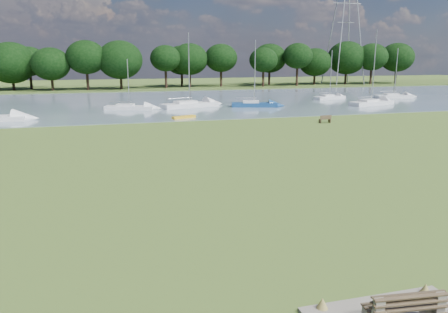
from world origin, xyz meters
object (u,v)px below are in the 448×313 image
object	(u,v)px
sailboat_7	(189,103)
sailboat_4	(329,96)
riverbank_bench	(325,119)
sailboat_2	(129,106)
sailboat_3	(371,101)
sailboat_8	(254,103)
kayak	(184,117)
pylon	(347,0)
sailboat_0	(394,95)

from	to	relation	value
sailboat_7	sailboat_4	bearing A→B (deg)	-6.77
riverbank_bench	sailboat_2	xyz separation A→B (m)	(-18.17, 16.58, 0.04)
sailboat_4	sailboat_7	size ratio (longest dim) A/B	0.78
sailboat_3	sailboat_7	size ratio (longest dim) A/B	1.06
sailboat_2	sailboat_7	distance (m)	7.69
sailboat_7	sailboat_8	size ratio (longest dim) A/B	1.11
sailboat_3	sailboat_7	bearing A→B (deg)	154.37
kayak	sailboat_4	size ratio (longest dim) A/B	0.36
riverbank_bench	sailboat_3	bearing A→B (deg)	37.88
riverbank_bench	sailboat_3	world-z (taller)	sailboat_3
pylon	sailboat_3	size ratio (longest dim) A/B	2.99
sailboat_0	sailboat_7	bearing A→B (deg)	-167.53
sailboat_7	sailboat_8	bearing A→B (deg)	-31.81
sailboat_7	sailboat_3	bearing A→B (deg)	-28.25
riverbank_bench	pylon	size ratio (longest dim) A/B	0.04
pylon	sailboat_0	xyz separation A→B (m)	(-9.79, -32.24, -18.18)
sailboat_3	pylon	bearing A→B (deg)	48.41
sailboat_0	sailboat_4	distance (m)	10.66
pylon	sailboat_7	xyz separation A→B (m)	(-43.33, -35.88, -18.14)
sailboat_3	sailboat_0	bearing A→B (deg)	23.76
sailboat_4	sailboat_0	bearing A→B (deg)	-21.98
sailboat_2	sailboat_7	xyz separation A→B (m)	(7.68, 0.37, 0.11)
kayak	sailboat_7	size ratio (longest dim) A/B	0.28
sailboat_3	sailboat_4	world-z (taller)	sailboat_3
sailboat_7	sailboat_8	world-z (taller)	sailboat_7
sailboat_0	sailboat_3	xyz separation A→B (m)	(-9.22, -7.71, 0.03)
sailboat_4	sailboat_2	bearing A→B (deg)	174.36
pylon	sailboat_8	size ratio (longest dim) A/B	3.49
kayak	sailboat_3	size ratio (longest dim) A/B	0.27
sailboat_2	sailboat_8	world-z (taller)	sailboat_8
sailboat_2	sailboat_4	world-z (taller)	sailboat_4
sailboat_2	sailboat_3	distance (m)	32.22
sailboat_2	sailboat_3	size ratio (longest dim) A/B	0.63
pylon	sailboat_4	world-z (taller)	pylon
riverbank_bench	kayak	bearing A→B (deg)	147.24
pylon	sailboat_4	distance (m)	41.33
riverbank_bench	pylon	bearing A→B (deg)	53.04
sailboat_0	sailboat_7	world-z (taller)	sailboat_7
kayak	sailboat_0	distance (m)	38.63
sailboat_0	sailboat_8	xyz separation A→B (m)	(-25.30, -5.55, 0.04)
sailboat_4	riverbank_bench	bearing A→B (deg)	-135.09
riverbank_bench	kayak	distance (m)	14.72
sailboat_3	sailboat_8	size ratio (longest dim) A/B	1.17
kayak	sailboat_0	xyz separation A→B (m)	(36.09, 13.76, 0.33)
pylon	sailboat_4	xyz separation A→B (m)	(-20.38, -31.01, -18.21)
sailboat_7	sailboat_2	bearing A→B (deg)	164.03
sailboat_0	sailboat_4	size ratio (longest dim) A/B	1.04
sailboat_0	sailboat_4	xyz separation A→B (m)	(-10.59, 1.23, -0.03)
sailboat_3	sailboat_4	size ratio (longest dim) A/B	1.35
sailboat_2	sailboat_8	size ratio (longest dim) A/B	0.74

